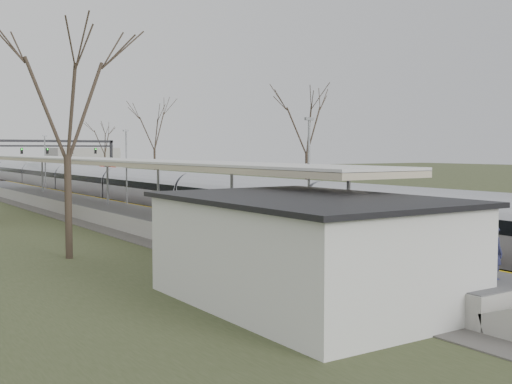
# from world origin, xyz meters

# --- Properties ---
(track_bed) EXTENTS (24.00, 160.00, 0.22)m
(track_bed) POSITION_xyz_m (0.26, 55.00, 0.06)
(track_bed) COLOR #474442
(track_bed) RESTS_ON ground
(platform) EXTENTS (3.50, 69.00, 1.00)m
(platform) POSITION_xyz_m (-9.05, 37.50, 0.50)
(platform) COLOR #9E9B93
(platform) RESTS_ON ground
(canopy) EXTENTS (4.10, 50.00, 3.11)m
(canopy) POSITION_xyz_m (-9.05, 32.99, 3.93)
(canopy) COLOR slate
(canopy) RESTS_ON platform
(station_building) EXTENTS (6.00, 9.00, 3.20)m
(station_building) POSITION_xyz_m (-12.50, 8.00, 1.60)
(station_building) COLOR silver
(station_building) RESTS_ON ground
(signal_gantry) EXTENTS (21.00, 0.59, 6.08)m
(signal_gantry) POSITION_xyz_m (0.29, 84.99, 4.91)
(signal_gantry) COLOR black
(signal_gantry) RESTS_ON ground
(tree_west_near) EXTENTS (5.00, 5.00, 10.30)m
(tree_west_near) POSITION_xyz_m (-16.00, 20.00, 7.29)
(tree_west_near) COLOR #2D231C
(tree_west_near) RESTS_ON ground
(tree_east_far) EXTENTS (5.00, 5.00, 10.30)m
(tree_east_far) POSITION_xyz_m (14.00, 42.00, 7.29)
(tree_east_far) COLOR #2D231C
(tree_east_far) RESTS_ON ground
(train_near) EXTENTS (2.62, 90.21, 3.05)m
(train_near) POSITION_xyz_m (-2.50, 49.30, 1.48)
(train_near) COLOR #ACAEB7
(train_near) RESTS_ON ground
(train_far) EXTENTS (2.62, 75.21, 3.05)m
(train_far) POSITION_xyz_m (4.50, 107.82, 1.48)
(train_far) COLOR #ACAEB7
(train_far) RESTS_ON ground
(passenger) EXTENTS (0.50, 0.65, 1.56)m
(passenger) POSITION_xyz_m (-8.59, 4.25, 1.78)
(passenger) COLOR #2A2C51
(passenger) RESTS_ON platform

